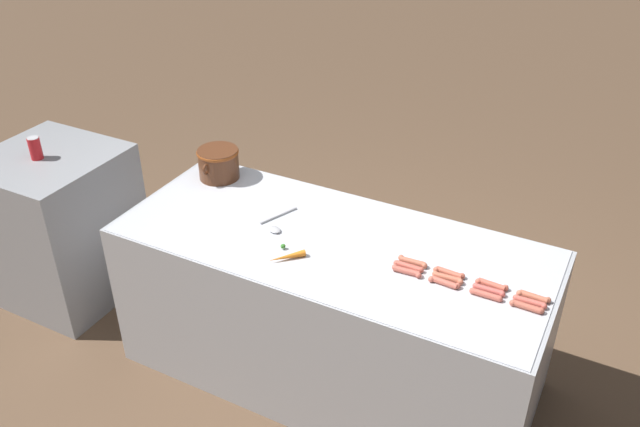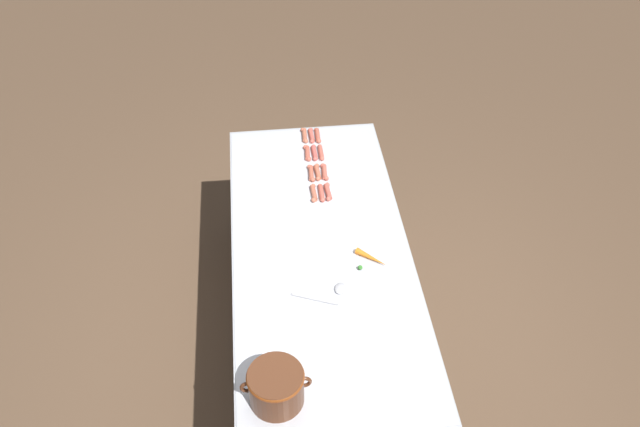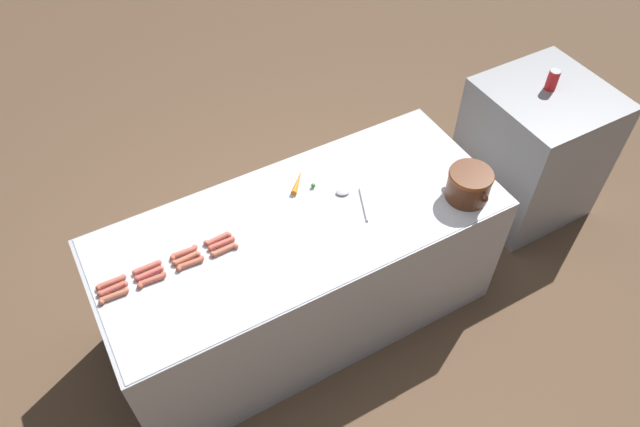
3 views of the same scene
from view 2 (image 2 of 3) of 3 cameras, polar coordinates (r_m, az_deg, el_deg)
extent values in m
plane|color=brown|center=(3.90, 0.05, -11.57)|extent=(20.00, 20.00, 0.00)
cube|color=#ADAFB5|center=(3.58, 0.06, -7.66)|extent=(0.87, 2.05, 0.83)
cube|color=silver|center=(3.27, 0.06, -2.97)|extent=(0.85, 2.01, 0.00)
cylinder|color=#BF5D49|center=(3.96, -0.21, 6.67)|extent=(0.03, 0.11, 0.03)
sphere|color=#BF5D49|center=(4.01, -0.31, 7.14)|extent=(0.03, 0.03, 0.03)
sphere|color=#BF5D49|center=(3.91, -0.10, 6.19)|extent=(0.03, 0.03, 0.03)
cylinder|color=#C45C4B|center=(3.83, 0.08, 5.23)|extent=(0.03, 0.11, 0.03)
sphere|color=#C45C4B|center=(3.87, -0.02, 5.73)|extent=(0.03, 0.03, 0.03)
sphere|color=#C45C4B|center=(3.78, 0.17, 4.71)|extent=(0.03, 0.03, 0.03)
cylinder|color=#C55F4D|center=(3.69, 0.38, 3.57)|extent=(0.03, 0.11, 0.03)
sphere|color=#C55F4D|center=(3.73, 0.22, 4.10)|extent=(0.03, 0.03, 0.03)
sphere|color=#C55F4D|center=(3.64, 0.54, 3.02)|extent=(0.03, 0.03, 0.03)
cylinder|color=#C25D4D|center=(3.56, 0.68, 1.87)|extent=(0.03, 0.11, 0.03)
sphere|color=#C25D4D|center=(3.60, 0.63, 2.45)|extent=(0.03, 0.03, 0.03)
sphere|color=#C25D4D|center=(3.51, 0.73, 1.27)|extent=(0.03, 0.03, 0.03)
cylinder|color=#CC5C4F|center=(3.96, -0.74, 6.67)|extent=(0.03, 0.11, 0.03)
sphere|color=#CC5C4F|center=(4.01, -0.80, 7.14)|extent=(0.03, 0.03, 0.03)
sphere|color=#CC5C4F|center=(3.91, -0.68, 6.19)|extent=(0.03, 0.03, 0.03)
cylinder|color=#CC5A51|center=(3.82, -0.48, 5.21)|extent=(0.03, 0.11, 0.03)
sphere|color=#CC5A51|center=(3.87, -0.55, 5.71)|extent=(0.03, 0.03, 0.03)
sphere|color=#CC5A51|center=(3.78, -0.42, 4.69)|extent=(0.03, 0.03, 0.03)
cylinder|color=#C4674C|center=(3.69, -0.21, 3.55)|extent=(0.03, 0.11, 0.03)
sphere|color=#C4674C|center=(3.73, -0.26, 4.09)|extent=(0.03, 0.03, 0.03)
sphere|color=#C4674C|center=(3.64, -0.16, 2.99)|extent=(0.03, 0.03, 0.03)
cylinder|color=#C6594A|center=(3.55, 0.12, 1.78)|extent=(0.03, 0.11, 0.03)
sphere|color=#C6594A|center=(3.59, 0.01, 2.36)|extent=(0.03, 0.03, 0.03)
sphere|color=#C6594A|center=(3.51, 0.23, 1.18)|extent=(0.03, 0.03, 0.03)
cylinder|color=#C1664B|center=(3.96, -1.33, 6.68)|extent=(0.03, 0.11, 0.03)
sphere|color=#C1664B|center=(4.01, -1.45, 7.14)|extent=(0.03, 0.03, 0.03)
sphere|color=#C1664B|center=(3.92, -1.21, 6.21)|extent=(0.03, 0.03, 0.03)
cylinder|color=#C75B48|center=(3.82, -1.09, 5.18)|extent=(0.03, 0.11, 0.03)
sphere|color=#C75B48|center=(3.87, -1.22, 5.67)|extent=(0.03, 0.03, 0.03)
sphere|color=#C75B48|center=(3.78, -0.95, 4.67)|extent=(0.03, 0.03, 0.03)
cylinder|color=#C05F48|center=(3.68, -0.77, 3.46)|extent=(0.03, 0.11, 0.03)
sphere|color=#C05F48|center=(3.72, -0.91, 3.99)|extent=(0.03, 0.03, 0.03)
sphere|color=#C05F48|center=(3.63, -0.62, 2.91)|extent=(0.03, 0.03, 0.03)
cylinder|color=#BF654B|center=(3.55, -0.54, 1.76)|extent=(0.03, 0.11, 0.03)
sphere|color=#BF654B|center=(3.59, -0.59, 2.35)|extent=(0.03, 0.03, 0.03)
sphere|color=#BF654B|center=(3.51, -0.49, 1.16)|extent=(0.03, 0.03, 0.03)
cylinder|color=#562D19|center=(2.68, -3.76, -14.55)|extent=(0.22, 0.22, 0.16)
torus|color=brown|center=(2.62, -3.83, -13.72)|extent=(0.23, 0.23, 0.03)
torus|color=#562D19|center=(2.66, -1.38, -14.17)|extent=(0.06, 0.02, 0.06)
torus|color=#562D19|center=(2.67, -6.18, -14.52)|extent=(0.06, 0.02, 0.06)
cylinder|color=#B7B7BC|center=(3.04, -0.45, -7.32)|extent=(0.21, 0.09, 0.01)
ellipsoid|color=#B7B7BC|center=(3.08, 1.73, -6.38)|extent=(0.07, 0.08, 0.02)
cone|color=orange|center=(3.21, 4.41, -3.79)|extent=(0.15, 0.14, 0.03)
sphere|color=#387F2D|center=(3.16, 3.45, -4.62)|extent=(0.02, 0.02, 0.02)
camera|label=1|loc=(4.31, 34.86, 28.35)|focal=37.45mm
camera|label=3|loc=(3.45, -38.37, 33.51)|focal=33.36mm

